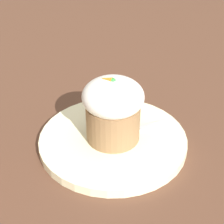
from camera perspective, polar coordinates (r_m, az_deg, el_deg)
ground_plane at (r=0.59m, az=0.14°, el=-4.90°), size 4.00×4.00×0.00m
dessert_plate at (r=0.58m, az=0.15°, el=-4.38°), size 0.23×0.23×0.01m
carrot_cake at (r=0.55m, az=-0.00°, el=0.52°), size 0.09×0.09×0.10m
spoon at (r=0.59m, az=1.53°, el=-3.11°), size 0.10×0.10×0.01m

